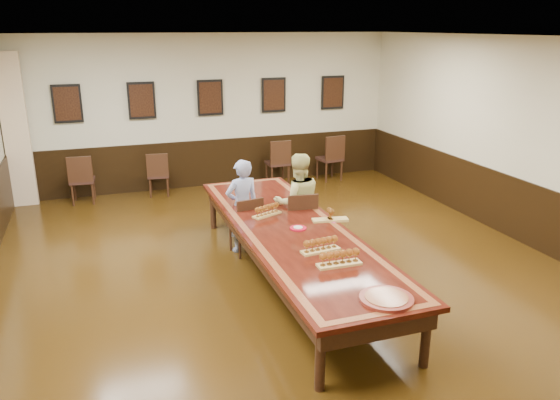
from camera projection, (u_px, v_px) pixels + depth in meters
name	position (u px, v px, depth m)	size (l,w,h in m)	color
floor	(292.00, 280.00, 7.52)	(8.00, 10.00, 0.02)	black
ceiling	(294.00, 37.00, 6.53)	(8.00, 10.00, 0.02)	white
wall_back	(210.00, 112.00, 11.53)	(8.00, 0.02, 3.20)	beige
wall_right	(540.00, 145.00, 8.28)	(0.02, 10.00, 3.20)	beige
chair_man	(245.00, 225.00, 8.27)	(0.43, 0.46, 0.91)	black
chair_woman	(299.00, 222.00, 8.30)	(0.46, 0.50, 0.98)	black
spare_chair_a	(82.00, 179.00, 10.64)	(0.46, 0.50, 0.97)	black
spare_chair_b	(158.00, 174.00, 11.13)	(0.42, 0.46, 0.91)	black
spare_chair_c	(278.00, 161.00, 11.94)	(0.47, 0.51, 0.99)	black
spare_chair_d	(330.00, 157.00, 12.24)	(0.48, 0.53, 1.03)	black
person_man	(242.00, 206.00, 8.27)	(0.53, 0.35, 1.45)	#445CAA
person_woman	(298.00, 202.00, 8.31)	(0.76, 0.59, 1.53)	#D9D988
pink_phone	(331.00, 221.00, 7.54)	(0.07, 0.15, 0.01)	#CE448E
curtain	(16.00, 131.00, 10.23)	(0.45, 0.18, 2.90)	#D2B590
wainscoting	(292.00, 246.00, 7.36)	(8.00, 10.00, 1.00)	black
conference_table	(292.00, 238.00, 7.33)	(1.40, 5.00, 0.76)	black
posters	(210.00, 98.00, 11.37)	(6.14, 0.04, 0.74)	black
flight_a	(267.00, 211.00, 7.75)	(0.47, 0.31, 0.17)	#B09049
flight_b	(330.00, 215.00, 7.54)	(0.52, 0.24, 0.19)	#B09049
flight_c	(321.00, 245.00, 6.51)	(0.50, 0.20, 0.18)	#B09049
flight_d	(339.00, 259.00, 6.13)	(0.52, 0.17, 0.19)	#B09049
red_plate_grp	(298.00, 228.00, 7.26)	(0.22, 0.22, 0.03)	#BA0C26
carved_platter	(386.00, 299.00, 5.38)	(0.55, 0.55, 0.04)	#591711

